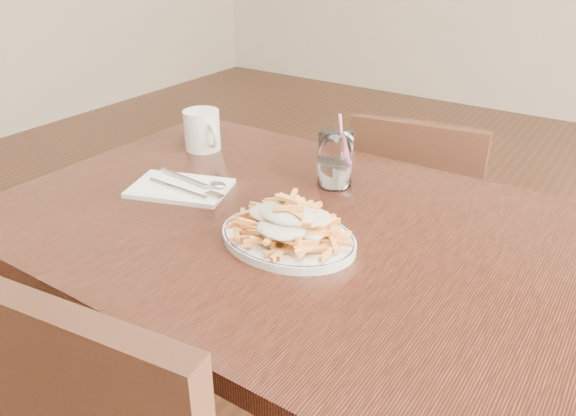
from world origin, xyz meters
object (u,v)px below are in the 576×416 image
Objects in this scene: water_glass at (335,162)px; chair_far at (415,223)px; loaded_fries at (288,218)px; coffee_mug at (203,130)px; fries_plate at (288,238)px; table at (295,256)px.

chair_far is at bearing 86.68° from water_glass.
loaded_fries is 0.52m from coffee_mug.
chair_far is 0.79m from fries_plate.
water_glass is at bearing 101.86° from fries_plate.
fries_plate is at bearing -87.77° from chair_far.
coffee_mug is (-0.39, 0.00, -0.00)m from water_glass.
water_glass is at bearing -0.42° from coffee_mug.
chair_far is (0.00, 0.66, -0.22)m from table.
water_glass reaches higher than loaded_fries.
chair_far is at bearing 92.23° from fries_plate.
fries_plate is 0.52m from coffee_mug.
water_glass is (-0.06, 0.26, 0.00)m from loaded_fries.
coffee_mug reaches higher than fries_plate.
loaded_fries is at bearing -87.77° from chair_far.
loaded_fries is (0.00, -0.00, 0.04)m from fries_plate.
coffee_mug is (-0.41, 0.19, 0.13)m from table.
table is 0.23m from water_glass.
fries_plate is (0.03, -0.73, 0.31)m from chair_far.
loaded_fries is at bearing -31.23° from coffee_mug.
water_glass is 0.39m from coffee_mug.
loaded_fries is at bearing -66.40° from table.
table is at bearing -25.37° from coffee_mug.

